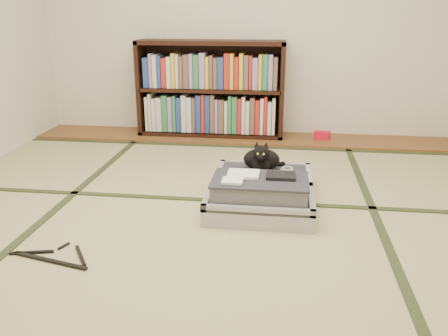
# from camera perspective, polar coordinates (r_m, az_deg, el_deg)

# --- Properties ---
(floor) EXTENTS (4.50, 4.50, 0.00)m
(floor) POSITION_cam_1_polar(r_m,az_deg,el_deg) (2.80, -1.97, -7.11)
(floor) COLOR tan
(floor) RESTS_ON ground
(wood_strip) EXTENTS (4.00, 0.50, 0.02)m
(wood_strip) POSITION_cam_1_polar(r_m,az_deg,el_deg) (4.66, 2.05, 3.67)
(wood_strip) COLOR brown
(wood_strip) RESTS_ON ground
(red_item) EXTENTS (0.17, 0.12, 0.07)m
(red_item) POSITION_cam_1_polar(r_m,az_deg,el_deg) (4.67, 11.70, 3.90)
(red_item) COLOR red
(red_item) RESTS_ON wood_strip
(tatami_borders) EXTENTS (4.00, 4.50, 0.01)m
(tatami_borders) POSITION_cam_1_polar(r_m,az_deg,el_deg) (3.24, -0.54, -3.28)
(tatami_borders) COLOR #2D381E
(tatami_borders) RESTS_ON ground
(bookcase) EXTENTS (1.42, 0.32, 0.92)m
(bookcase) POSITION_cam_1_polar(r_m,az_deg,el_deg) (4.67, -1.57, 9.25)
(bookcase) COLOR black
(bookcase) RESTS_ON wood_strip
(suitcase) EXTENTS (0.66, 0.88, 0.26)m
(suitcase) POSITION_cam_1_polar(r_m,az_deg,el_deg) (3.08, 4.50, -2.78)
(suitcase) COLOR #B2B2B7
(suitcase) RESTS_ON floor
(cat) EXTENTS (0.29, 0.30, 0.24)m
(cat) POSITION_cam_1_polar(r_m,az_deg,el_deg) (3.32, 4.55, 1.06)
(cat) COLOR black
(cat) RESTS_ON suitcase
(cable_coil) EXTENTS (0.09, 0.09, 0.02)m
(cable_coil) POSITION_cam_1_polar(r_m,az_deg,el_deg) (3.38, 7.59, -0.12)
(cable_coil) COLOR white
(cable_coil) RESTS_ON suitcase
(hanger) EXTENTS (0.46, 0.26, 0.01)m
(hanger) POSITION_cam_1_polar(r_m,az_deg,el_deg) (2.61, -19.86, -10.04)
(hanger) COLOR black
(hanger) RESTS_ON floor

